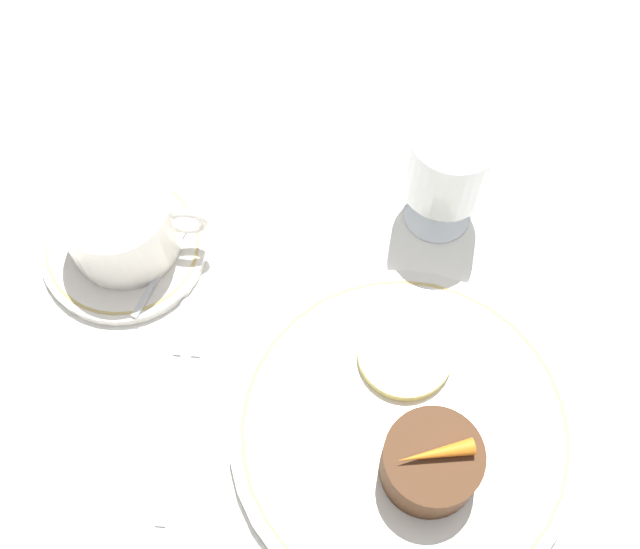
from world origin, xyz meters
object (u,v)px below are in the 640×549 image
dinner_plate (404,432)px  fork (182,380)px  dessert_cake (428,463)px  wine_glass (449,164)px  coffee_cup (120,221)px

dinner_plate → fork: 0.18m
dinner_plate → fork: bearing=167.7°
dinner_plate → dessert_cake: bearing=-64.6°
fork → dessert_cake: dessert_cake is taller
wine_glass → fork: bearing=-142.7°
wine_glass → coffee_cup: bearing=-171.6°
fork → dessert_cake: bearing=-19.9°
dinner_plate → wine_glass: (0.03, 0.20, 0.07)m
dinner_plate → wine_glass: wine_glass is taller
coffee_cup → fork: bearing=-64.8°
coffee_cup → wine_glass: (0.26, 0.04, 0.04)m
wine_glass → dessert_cake: bearing=-94.2°
coffee_cup → wine_glass: bearing=8.4°
wine_glass → dessert_cake: 0.23m
dinner_plate → coffee_cup: bearing=145.8°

